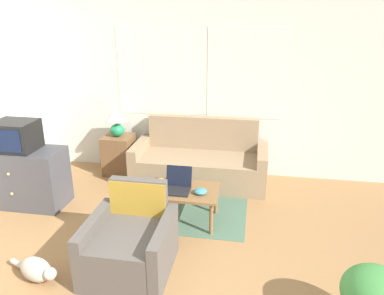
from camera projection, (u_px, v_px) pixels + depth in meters
wall_back at (204, 89)px, 5.56m from camera, size 6.49×0.06×2.60m
rug at (191, 199)px, 5.06m from camera, size 1.50×1.78×0.01m
couch at (200, 164)px, 5.53m from camera, size 1.93×0.81×0.92m
armchair at (131, 244)px, 3.64m from camera, size 0.78×0.83×0.81m
tv_dresser at (23, 177)px, 4.83m from camera, size 1.10×0.53×0.76m
television at (16, 136)px, 4.64m from camera, size 0.50×0.43×0.37m
side_table at (119, 154)px, 5.82m from camera, size 0.43×0.43×0.60m
table_lamp at (116, 119)px, 5.62m from camera, size 0.31×0.31×0.46m
coffee_table at (183, 193)px, 4.43m from camera, size 0.84×0.57×0.41m
laptop at (177, 185)px, 4.39m from camera, size 0.31×0.31×0.26m
cup_navy at (161, 183)px, 4.49m from camera, size 0.08×0.08×0.09m
cup_yellow at (176, 178)px, 4.59m from camera, size 0.09×0.09×0.10m
snack_bowl at (200, 191)px, 4.30m from camera, size 0.15×0.15×0.06m
cat_black at (37, 270)px, 3.51m from camera, size 0.61×0.34×0.22m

